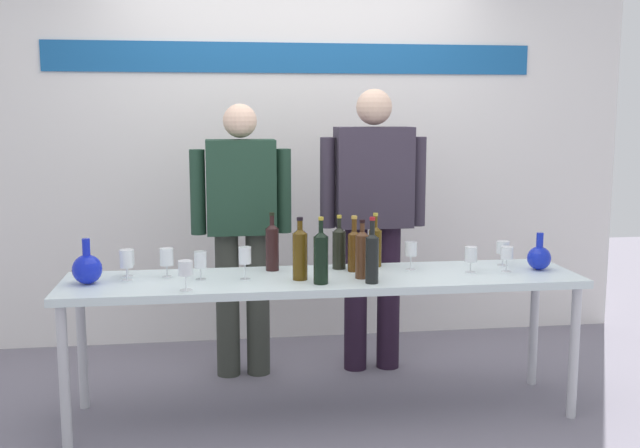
{
  "coord_description": "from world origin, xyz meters",
  "views": [
    {
      "loc": [
        -0.56,
        -3.75,
        1.59
      ],
      "look_at": [
        0.0,
        0.15,
        0.99
      ],
      "focal_mm": 42.03,
      "sensor_mm": 36.0,
      "label": 1
    }
  ],
  "objects_px": {
    "wine_glass_left_4": "(245,256)",
    "wine_bottle_5": "(375,244)",
    "wine_glass_left_5": "(126,259)",
    "display_table": "(324,287)",
    "wine_bottle_0": "(272,246)",
    "wine_bottle_7": "(372,256)",
    "wine_bottle_1": "(321,256)",
    "wine_glass_right_1": "(507,253)",
    "wine_glass_left_2": "(186,269)",
    "wine_glass_right_3": "(411,249)",
    "wine_glass_left_0": "(200,260)",
    "decanter_blue_left": "(87,269)",
    "wine_bottle_3": "(339,246)",
    "wine_bottle_6": "(354,248)",
    "wine_glass_right_2": "(471,255)",
    "wine_bottle_2": "(362,253)",
    "presenter_left": "(242,223)",
    "decanter_blue_right": "(539,257)",
    "wine_glass_right_0": "(503,248)",
    "wine_bottle_4": "(300,252)",
    "presenter_right": "(373,209)",
    "wine_glass_left_3": "(167,257)",
    "wine_glass_left_1": "(127,258)"
  },
  "relations": [
    {
      "from": "wine_glass_right_0",
      "to": "wine_glass_left_1",
      "type": "bearing_deg",
      "value": 179.66
    },
    {
      "from": "wine_glass_left_3",
      "to": "wine_glass_right_0",
      "type": "relative_size",
      "value": 1.11
    },
    {
      "from": "wine_bottle_3",
      "to": "wine_bottle_6",
      "type": "bearing_deg",
      "value": -48.82
    },
    {
      "from": "decanter_blue_left",
      "to": "wine_bottle_7",
      "type": "relative_size",
      "value": 0.69
    },
    {
      "from": "wine_bottle_4",
      "to": "wine_glass_right_2",
      "type": "bearing_deg",
      "value": 2.64
    },
    {
      "from": "presenter_right",
      "to": "wine_glass_left_3",
      "type": "bearing_deg",
      "value": -155.29
    },
    {
      "from": "decanter_blue_right",
      "to": "wine_bottle_3",
      "type": "height_order",
      "value": "wine_bottle_3"
    },
    {
      "from": "wine_bottle_1",
      "to": "wine_bottle_4",
      "type": "height_order",
      "value": "wine_bottle_1"
    },
    {
      "from": "decanter_blue_right",
      "to": "wine_glass_left_3",
      "type": "relative_size",
      "value": 1.34
    },
    {
      "from": "wine_bottle_1",
      "to": "wine_bottle_5",
      "type": "bearing_deg",
      "value": 46.41
    },
    {
      "from": "wine_bottle_1",
      "to": "wine_bottle_2",
      "type": "height_order",
      "value": "wine_bottle_1"
    },
    {
      "from": "decanter_blue_left",
      "to": "presenter_left",
      "type": "distance_m",
      "value": 1.03
    },
    {
      "from": "wine_bottle_7",
      "to": "wine_glass_left_0",
      "type": "relative_size",
      "value": 2.28
    },
    {
      "from": "wine_bottle_7",
      "to": "wine_glass_right_1",
      "type": "xyz_separation_m",
      "value": [
        0.76,
        0.16,
        -0.04
      ]
    },
    {
      "from": "wine_bottle_0",
      "to": "wine_glass_right_1",
      "type": "distance_m",
      "value": 1.25
    },
    {
      "from": "wine_bottle_1",
      "to": "wine_glass_right_1",
      "type": "height_order",
      "value": "wine_bottle_1"
    },
    {
      "from": "wine_bottle_2",
      "to": "wine_bottle_3",
      "type": "relative_size",
      "value": 1.03
    },
    {
      "from": "wine_bottle_5",
      "to": "wine_glass_left_0",
      "type": "height_order",
      "value": "wine_bottle_5"
    },
    {
      "from": "decanter_blue_left",
      "to": "wine_glass_left_5",
      "type": "bearing_deg",
      "value": 17.03
    },
    {
      "from": "presenter_right",
      "to": "wine_bottle_7",
      "type": "height_order",
      "value": "presenter_right"
    },
    {
      "from": "wine_glass_right_0",
      "to": "wine_glass_right_1",
      "type": "relative_size",
      "value": 1.0
    },
    {
      "from": "wine_glass_left_4",
      "to": "wine_glass_left_5",
      "type": "bearing_deg",
      "value": 173.88
    },
    {
      "from": "wine_glass_right_2",
      "to": "decanter_blue_right",
      "type": "bearing_deg",
      "value": 1.36
    },
    {
      "from": "wine_bottle_4",
      "to": "wine_glass_left_2",
      "type": "bearing_deg",
      "value": -164.97
    },
    {
      "from": "wine_bottle_7",
      "to": "wine_glass_left_3",
      "type": "distance_m",
      "value": 1.06
    },
    {
      "from": "wine_glass_left_0",
      "to": "wine_glass_left_5",
      "type": "relative_size",
      "value": 0.93
    },
    {
      "from": "presenter_left",
      "to": "presenter_right",
      "type": "bearing_deg",
      "value": 0.0
    },
    {
      "from": "decanter_blue_left",
      "to": "presenter_left",
      "type": "xyz_separation_m",
      "value": [
        0.79,
        0.66,
        0.11
      ]
    },
    {
      "from": "decanter_blue_left",
      "to": "presenter_right",
      "type": "distance_m",
      "value": 1.73
    },
    {
      "from": "display_table",
      "to": "presenter_right",
      "type": "height_order",
      "value": "presenter_right"
    },
    {
      "from": "wine_bottle_5",
      "to": "wine_glass_left_3",
      "type": "distance_m",
      "value": 1.13
    },
    {
      "from": "wine_glass_left_2",
      "to": "wine_glass_right_3",
      "type": "relative_size",
      "value": 0.94
    },
    {
      "from": "wine_bottle_6",
      "to": "wine_glass_left_2",
      "type": "height_order",
      "value": "wine_bottle_6"
    },
    {
      "from": "wine_bottle_2",
      "to": "wine_glass_right_3",
      "type": "relative_size",
      "value": 1.96
    },
    {
      "from": "wine_bottle_5",
      "to": "wine_glass_right_3",
      "type": "xyz_separation_m",
      "value": [
        0.17,
        -0.12,
        -0.01
      ]
    },
    {
      "from": "wine_glass_left_2",
      "to": "wine_glass_right_3",
      "type": "height_order",
      "value": "wine_glass_right_3"
    },
    {
      "from": "presenter_left",
      "to": "wine_glass_left_1",
      "type": "bearing_deg",
      "value": -140.15
    },
    {
      "from": "wine_bottle_1",
      "to": "wine_bottle_0",
      "type": "bearing_deg",
      "value": 121.56
    },
    {
      "from": "wine_glass_left_5",
      "to": "display_table",
      "type": "bearing_deg",
      "value": -3.03
    },
    {
      "from": "presenter_left",
      "to": "wine_bottle_6",
      "type": "xyz_separation_m",
      "value": [
        0.57,
        -0.55,
        -0.07
      ]
    },
    {
      "from": "wine_bottle_0",
      "to": "wine_bottle_7",
      "type": "xyz_separation_m",
      "value": [
        0.47,
        -0.37,
        0.0
      ]
    },
    {
      "from": "wine_glass_right_2",
      "to": "wine_bottle_2",
      "type": "bearing_deg",
      "value": -174.99
    },
    {
      "from": "wine_glass_left_4",
      "to": "wine_bottle_5",
      "type": "bearing_deg",
      "value": 17.29
    },
    {
      "from": "display_table",
      "to": "wine_glass_right_2",
      "type": "xyz_separation_m",
      "value": [
        0.78,
        -0.01,
        0.15
      ]
    },
    {
      "from": "wine_glass_left_0",
      "to": "decanter_blue_left",
      "type": "bearing_deg",
      "value": -177.72
    },
    {
      "from": "presenter_left",
      "to": "wine_bottle_0",
      "type": "relative_size",
      "value": 5.19
    },
    {
      "from": "wine_bottle_3",
      "to": "wine_glass_right_2",
      "type": "xyz_separation_m",
      "value": [
        0.67,
        -0.19,
        -0.03
      ]
    },
    {
      "from": "presenter_left",
      "to": "wine_glass_right_2",
      "type": "height_order",
      "value": "presenter_left"
    },
    {
      "from": "wine_bottle_5",
      "to": "wine_glass_right_3",
      "type": "height_order",
      "value": "wine_bottle_5"
    },
    {
      "from": "wine_bottle_7",
      "to": "wine_glass_left_5",
      "type": "height_order",
      "value": "wine_bottle_7"
    }
  ]
}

